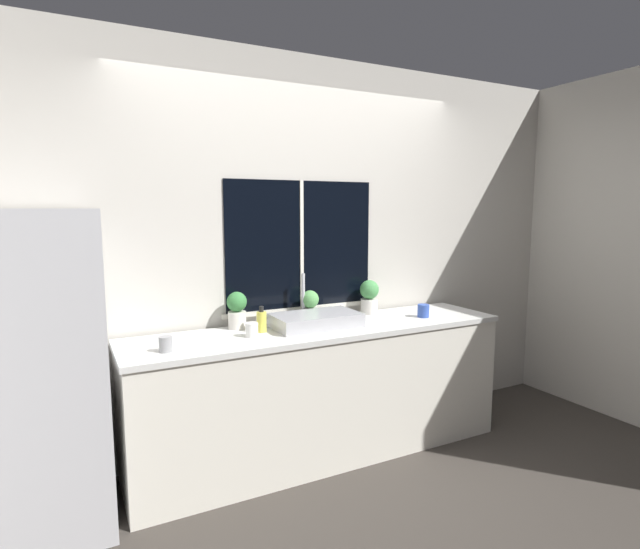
{
  "coord_description": "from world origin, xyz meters",
  "views": [
    {
      "loc": [
        -1.5,
        -2.56,
        1.66
      ],
      "look_at": [
        -0.02,
        0.29,
        1.24
      ],
      "focal_mm": 28.0,
      "sensor_mm": 36.0,
      "label": 1
    }
  ],
  "objects_px": {
    "potted_plant_left": "(237,309)",
    "mug_blue": "(423,311)",
    "potted_plant_center": "(310,305)",
    "soap_bottle": "(262,321)",
    "refrigerator": "(23,376)",
    "potted_plant_right": "(369,296)",
    "sink": "(316,320)",
    "mug_white": "(252,330)",
    "mug_grey": "(166,344)"
  },
  "relations": [
    {
      "from": "potted_plant_center",
      "to": "mug_grey",
      "type": "xyz_separation_m",
      "value": [
        -1.04,
        -0.34,
        -0.07
      ]
    },
    {
      "from": "sink",
      "to": "mug_white",
      "type": "relative_size",
      "value": 6.59
    },
    {
      "from": "potted_plant_center",
      "to": "potted_plant_left",
      "type": "bearing_deg",
      "value": 180.0
    },
    {
      "from": "refrigerator",
      "to": "potted_plant_left",
      "type": "height_order",
      "value": "refrigerator"
    },
    {
      "from": "refrigerator",
      "to": "potted_plant_right",
      "type": "distance_m",
      "value": 2.24
    },
    {
      "from": "mug_white",
      "to": "mug_grey",
      "type": "distance_m",
      "value": 0.53
    },
    {
      "from": "potted_plant_left",
      "to": "mug_blue",
      "type": "relative_size",
      "value": 2.63
    },
    {
      "from": "sink",
      "to": "mug_grey",
      "type": "distance_m",
      "value": 1.0
    },
    {
      "from": "potted_plant_center",
      "to": "mug_white",
      "type": "bearing_deg",
      "value": -154.45
    },
    {
      "from": "sink",
      "to": "mug_white",
      "type": "height_order",
      "value": "sink"
    },
    {
      "from": "potted_plant_left",
      "to": "potted_plant_right",
      "type": "height_order",
      "value": "potted_plant_right"
    },
    {
      "from": "potted_plant_left",
      "to": "soap_bottle",
      "type": "height_order",
      "value": "potted_plant_left"
    },
    {
      "from": "refrigerator",
      "to": "sink",
      "type": "bearing_deg",
      "value": 2.03
    },
    {
      "from": "potted_plant_right",
      "to": "soap_bottle",
      "type": "relative_size",
      "value": 1.5
    },
    {
      "from": "sink",
      "to": "soap_bottle",
      "type": "height_order",
      "value": "sink"
    },
    {
      "from": "potted_plant_left",
      "to": "mug_white",
      "type": "height_order",
      "value": "potted_plant_left"
    },
    {
      "from": "potted_plant_center",
      "to": "soap_bottle",
      "type": "xyz_separation_m",
      "value": [
        -0.42,
        -0.16,
        -0.04
      ]
    },
    {
      "from": "potted_plant_left",
      "to": "soap_bottle",
      "type": "distance_m",
      "value": 0.2
    },
    {
      "from": "refrigerator",
      "to": "potted_plant_center",
      "type": "height_order",
      "value": "refrigerator"
    },
    {
      "from": "potted_plant_right",
      "to": "soap_bottle",
      "type": "height_order",
      "value": "potted_plant_right"
    },
    {
      "from": "potted_plant_center",
      "to": "soap_bottle",
      "type": "distance_m",
      "value": 0.45
    },
    {
      "from": "mug_grey",
      "to": "potted_plant_right",
      "type": "bearing_deg",
      "value": 12.38
    },
    {
      "from": "potted_plant_left",
      "to": "potted_plant_right",
      "type": "bearing_deg",
      "value": -0.0
    },
    {
      "from": "sink",
      "to": "mug_blue",
      "type": "distance_m",
      "value": 0.83
    },
    {
      "from": "refrigerator",
      "to": "potted_plant_right",
      "type": "height_order",
      "value": "refrigerator"
    },
    {
      "from": "mug_white",
      "to": "potted_plant_left",
      "type": "bearing_deg",
      "value": 92.54
    },
    {
      "from": "refrigerator",
      "to": "mug_grey",
      "type": "xyz_separation_m",
      "value": [
        0.68,
        -0.08,
        0.1
      ]
    },
    {
      "from": "soap_bottle",
      "to": "mug_grey",
      "type": "relative_size",
      "value": 1.93
    },
    {
      "from": "refrigerator",
      "to": "mug_white",
      "type": "height_order",
      "value": "refrigerator"
    },
    {
      "from": "potted_plant_left",
      "to": "potted_plant_center",
      "type": "relative_size",
      "value": 1.15
    },
    {
      "from": "mug_grey",
      "to": "potted_plant_left",
      "type": "bearing_deg",
      "value": 33.2
    },
    {
      "from": "sink",
      "to": "potted_plant_center",
      "type": "relative_size",
      "value": 2.7
    },
    {
      "from": "mug_blue",
      "to": "refrigerator",
      "type": "bearing_deg",
      "value": 179.22
    },
    {
      "from": "refrigerator",
      "to": "potted_plant_right",
      "type": "xyz_separation_m",
      "value": [
        2.22,
        0.25,
        0.19
      ]
    },
    {
      "from": "soap_bottle",
      "to": "mug_white",
      "type": "distance_m",
      "value": 0.13
    },
    {
      "from": "mug_blue",
      "to": "sink",
      "type": "bearing_deg",
      "value": 173.52
    },
    {
      "from": "refrigerator",
      "to": "mug_blue",
      "type": "relative_size",
      "value": 18.11
    },
    {
      "from": "refrigerator",
      "to": "soap_bottle",
      "type": "distance_m",
      "value": 1.31
    },
    {
      "from": "sink",
      "to": "potted_plant_center",
      "type": "height_order",
      "value": "sink"
    },
    {
      "from": "potted_plant_center",
      "to": "potted_plant_right",
      "type": "height_order",
      "value": "potted_plant_right"
    },
    {
      "from": "mug_grey",
      "to": "refrigerator",
      "type": "bearing_deg",
      "value": 173.0
    },
    {
      "from": "potted_plant_center",
      "to": "soap_bottle",
      "type": "height_order",
      "value": "potted_plant_center"
    },
    {
      "from": "soap_bottle",
      "to": "mug_blue",
      "type": "xyz_separation_m",
      "value": [
        1.19,
        -0.12,
        -0.02
      ]
    },
    {
      "from": "potted_plant_left",
      "to": "mug_blue",
      "type": "distance_m",
      "value": 1.33
    },
    {
      "from": "soap_bottle",
      "to": "potted_plant_right",
      "type": "bearing_deg",
      "value": 10.15
    },
    {
      "from": "potted_plant_right",
      "to": "mug_white",
      "type": "bearing_deg",
      "value": -166.22
    },
    {
      "from": "sink",
      "to": "mug_blue",
      "type": "bearing_deg",
      "value": -6.48
    },
    {
      "from": "mug_blue",
      "to": "mug_grey",
      "type": "height_order",
      "value": "mug_blue"
    },
    {
      "from": "refrigerator",
      "to": "mug_grey",
      "type": "height_order",
      "value": "refrigerator"
    },
    {
      "from": "soap_bottle",
      "to": "refrigerator",
      "type": "bearing_deg",
      "value": -176.06
    }
  ]
}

